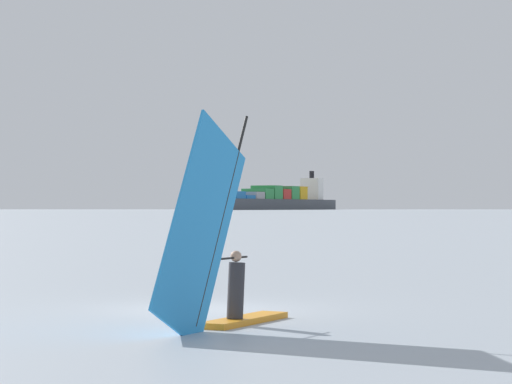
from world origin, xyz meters
TOP-DOWN VIEW (x-y plane):
  - ground_plane at (0.00, 0.00)m, footprint 4000.00×4000.00m
  - windsurfer at (1.30, -3.64)m, footprint 1.56×4.72m
  - cargo_ship at (-161.27, 817.24)m, footprint 72.96×197.20m

SIDE VIEW (x-z plane):
  - ground_plane at x=0.00m, z-range 0.00..0.00m
  - windsurfer at x=1.30m, z-range -1.01..3.37m
  - cargo_ship at x=-161.27m, z-range -8.73..23.28m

